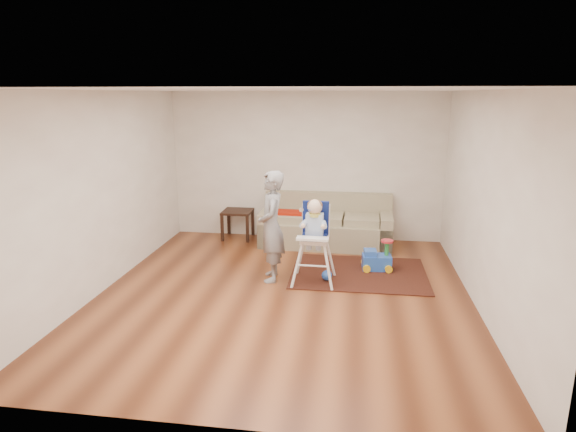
# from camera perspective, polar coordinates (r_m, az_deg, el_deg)

# --- Properties ---
(ground) EXTENTS (5.50, 5.50, 0.00)m
(ground) POSITION_cam_1_polar(r_m,az_deg,el_deg) (6.65, -0.49, -9.24)
(ground) COLOR #512612
(ground) RESTS_ON ground
(room_envelope) EXTENTS (5.04, 5.52, 2.72)m
(room_envelope) POSITION_cam_1_polar(r_m,az_deg,el_deg) (6.66, 0.15, 7.58)
(room_envelope) COLOR beige
(room_envelope) RESTS_ON ground
(sofa) EXTENTS (2.35, 1.03, 0.90)m
(sofa) POSITION_cam_1_polar(r_m,az_deg,el_deg) (8.63, 4.52, -0.56)
(sofa) COLOR gray
(sofa) RESTS_ON ground
(side_table) EXTENTS (0.54, 0.54, 0.54)m
(side_table) POSITION_cam_1_polar(r_m,az_deg,el_deg) (9.10, -5.97, -0.98)
(side_table) COLOR black
(side_table) RESTS_ON ground
(area_rug) EXTENTS (2.03, 1.53, 0.02)m
(area_rug) POSITION_cam_1_polar(r_m,az_deg,el_deg) (7.44, 8.39, -6.68)
(area_rug) COLOR black
(area_rug) RESTS_ON ground
(ride_on_toy) EXTENTS (0.46, 0.35, 0.48)m
(ride_on_toy) POSITION_cam_1_polar(r_m,az_deg,el_deg) (7.54, 10.50, -4.51)
(ride_on_toy) COLOR blue
(ride_on_toy) RESTS_ON area_rug
(toy_ball) EXTENTS (0.15, 0.15, 0.15)m
(toy_ball) POSITION_cam_1_polar(r_m,az_deg,el_deg) (7.06, 4.63, -7.02)
(toy_ball) COLOR blue
(toy_ball) RESTS_ON area_rug
(high_chair) EXTENTS (0.58, 0.58, 1.24)m
(high_chair) POSITION_cam_1_polar(r_m,az_deg,el_deg) (6.85, 3.13, -3.20)
(high_chair) COLOR white
(high_chair) RESTS_ON ground
(adult) EXTENTS (0.48, 0.64, 1.61)m
(adult) POSITION_cam_1_polar(r_m,az_deg,el_deg) (6.90, -1.98, -1.25)
(adult) COLOR gray
(adult) RESTS_ON ground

